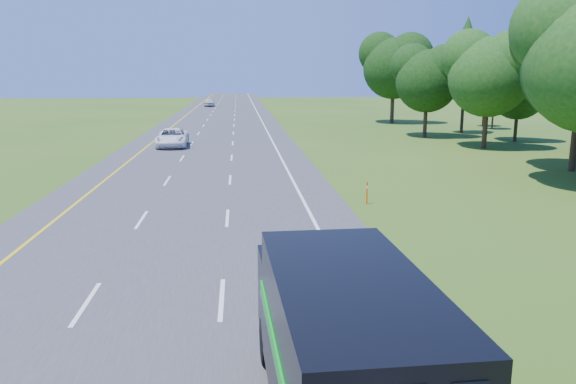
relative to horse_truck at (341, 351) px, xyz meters
name	(u,v)px	position (x,y,z in m)	size (l,w,h in m)	color
road	(214,140)	(-3.97, 45.44, -1.72)	(15.00, 260.00, 0.04)	#38383A
lane_markings	(214,140)	(-3.97, 45.44, -1.70)	(11.15, 260.00, 0.01)	yellow
horse_truck	(341,351)	(0.00, 0.00, 0.00)	(2.48, 7.26, 3.18)	black
white_suv	(172,138)	(-7.28, 40.47, -0.93)	(2.56, 5.56, 1.54)	white
far_car	(209,102)	(-7.11, 102.00, -0.90)	(1.88, 4.68, 1.60)	silver
delineator	(367,192)	(4.51, 17.64, -1.16)	(0.09, 0.05, 1.08)	#F45A0C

